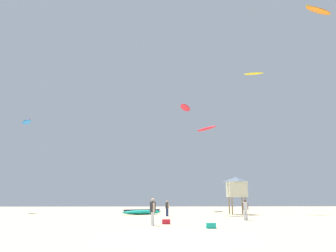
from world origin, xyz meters
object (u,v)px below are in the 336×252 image
Objects in this scene: cooler_box at (166,222)px; kite_aloft_2 at (254,74)px; person_left at (245,208)px; kite_aloft_1 at (318,10)px; kite_aloft_0 at (27,122)px; person_foreground at (153,209)px; kite_aloft_3 at (185,108)px; person_midground at (167,207)px; kite_aloft_4 at (206,129)px; gear_bag at (211,226)px; lifeguard_tower at (236,187)px; kite_grounded_near at (142,212)px.

kite_aloft_2 is (12.03, 16.53, 17.62)m from cooler_box.
kite_aloft_1 is (12.59, 8.31, 23.47)m from person_left.
person_foreground is at bearing -50.91° from kite_aloft_0.
kite_aloft_1 is at bearing -31.36° from kite_aloft_2.
person_midground is at bearing -102.32° from kite_aloft_3.
kite_aloft_1 reaches higher than person_foreground.
kite_aloft_1 is at bearing -0.87° from kite_aloft_4.
gear_bag is at bearing -92.55° from kite_aloft_3.
lifeguard_tower is 0.95× the size of kite_aloft_1.
gear_bag is at bearing -50.10° from person_foreground.
kite_aloft_0 is at bearing 160.05° from kite_grounded_near.
kite_aloft_4 is (5.86, 13.65, 8.41)m from person_foreground.
kite_aloft_3 reaches higher than lifeguard_tower.
kite_aloft_1 reaches higher than kite_aloft_4.
person_left is 31.26m from kite_aloft_0.
kite_aloft_3 is 15.14m from kite_aloft_4.
cooler_box is at bearing 126.01° from gear_bag.
kite_aloft_3 is at bearing 94.43° from kite_aloft_4.
kite_grounded_near is 1.12× the size of kite_aloft_3.
person_left is at bearing -100.29° from lifeguard_tower.
cooler_box is 29.16m from kite_aloft_0.
kite_aloft_4 is at bearing -155.81° from lifeguard_tower.
kite_aloft_3 is (-4.59, 12.15, 12.66)m from lifeguard_tower.
lifeguard_tower reaches higher than cooler_box.
person_foreground is 17.07m from kite_aloft_4.
person_left is at bearing 60.99° from gear_bag.
kite_aloft_2 is at bearing 53.95° from cooler_box.
person_foreground is at bearing -113.24° from kite_aloft_4.
person_midground is 10.46m from cooler_box.
kite_aloft_3 is at bearing 130.46° from kite_aloft_2.
kite_aloft_2 reaches higher than lifeguard_tower.
person_midground is 2.75× the size of gear_bag.
gear_bag is at bearing -53.99° from cooler_box.
kite_aloft_0 is 1.12× the size of kite_aloft_2.
cooler_box is (2.22, -14.03, -0.11)m from kite_grounded_near.
kite_aloft_3 is 1.32× the size of kite_aloft_4.
cooler_box is 0.13× the size of kite_aloft_3.
kite_aloft_2 is (5.41, 12.68, 16.80)m from person_left.
kite_aloft_2 is 12.75m from kite_aloft_3.
gear_bag is (-5.91, -17.46, -2.89)m from lifeguard_tower.
gear_bag is 0.13× the size of kite_aloft_3.
kite_aloft_1 is at bearing 16.18° from person_foreground.
kite_aloft_0 is at bearing 162.13° from kite_aloft_4.
person_foreground is at bearing -99.94° from kite_aloft_3.
person_foreground is at bearing -126.02° from cooler_box.
kite_aloft_2 is at bearing 9.95° from kite_grounded_near.
person_left is 26.83m from kite_aloft_3.
kite_grounded_near is 1.48× the size of kite_aloft_4.
kite_aloft_0 is 40.10m from kite_aloft_1.
person_midground is 0.35× the size of kite_aloft_1.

